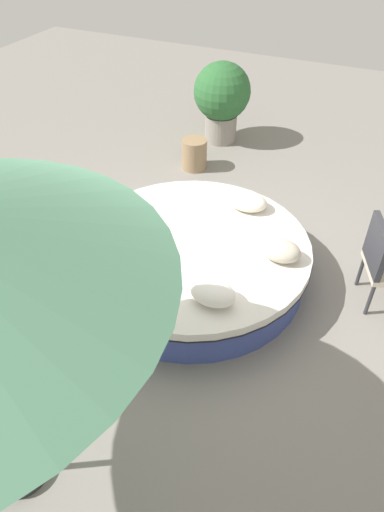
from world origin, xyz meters
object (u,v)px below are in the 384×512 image
(throw_pillow_1, at_px, (280,250))
(side_table, at_px, (194,154))
(planter, at_px, (222,97))
(patio_chair, at_px, (384,260))
(throw_pillow_2, at_px, (247,201))
(round_bed, at_px, (192,259))
(throw_pillow_0, at_px, (213,293))

(throw_pillow_1, xyz_separation_m, side_table, (1.92, -2.11, -0.35))
(planter, bearing_deg, patio_chair, 135.50)
(throw_pillow_2, height_order, patio_chair, patio_chair)
(round_bed, xyz_separation_m, side_table, (0.99, -2.25, -0.01))
(throw_pillow_1, xyz_separation_m, patio_chair, (-0.99, -0.31, -0.02))
(throw_pillow_1, height_order, throw_pillow_2, throw_pillow_1)
(throw_pillow_0, height_order, throw_pillow_2, throw_pillow_0)
(throw_pillow_1, xyz_separation_m, throw_pillow_2, (0.62, -0.73, -0.01))
(throw_pillow_0, bearing_deg, throw_pillow_1, -114.76)
(throw_pillow_0, bearing_deg, patio_chair, -139.87)
(throw_pillow_2, relative_size, patio_chair, 0.49)
(round_bed, bearing_deg, throw_pillow_1, -171.57)
(throw_pillow_1, distance_m, side_table, 2.88)
(round_bed, distance_m, throw_pillow_1, 1.00)
(patio_chair, bearing_deg, side_table, -142.66)
(round_bed, height_order, side_table, round_bed)
(throw_pillow_1, distance_m, planter, 3.69)
(side_table, bearing_deg, round_bed, 113.64)
(patio_chair, bearing_deg, throw_pillow_1, -93.43)
(throw_pillow_0, distance_m, side_table, 3.36)
(planter, xyz_separation_m, side_table, (0.01, 1.05, -0.52))
(throw_pillow_1, bearing_deg, side_table, -47.75)
(throw_pillow_1, relative_size, patio_chair, 0.43)
(throw_pillow_1, bearing_deg, planter, -58.89)
(throw_pillow_1, bearing_deg, throw_pillow_2, -49.85)
(round_bed, height_order, patio_chair, patio_chair)
(throw_pillow_0, distance_m, planter, 4.29)
(throw_pillow_2, xyz_separation_m, side_table, (1.30, -1.38, -0.33))
(throw_pillow_2, bearing_deg, patio_chair, 165.39)
(throw_pillow_0, relative_size, planter, 0.34)
(planter, bearing_deg, throw_pillow_0, 110.63)
(round_bed, xyz_separation_m, throw_pillow_2, (-0.32, -0.87, 0.32))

